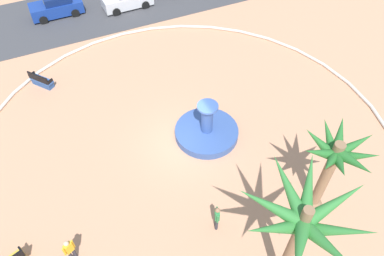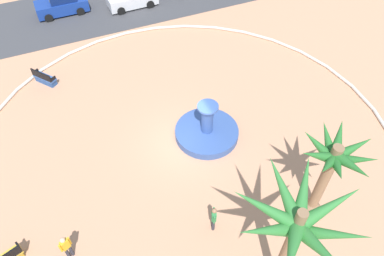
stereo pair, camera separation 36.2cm
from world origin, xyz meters
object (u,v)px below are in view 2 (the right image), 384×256
(person_cyclist_photo, at_px, (214,218))
(parked_car_leftmost, at_px, (62,4))
(palm_tree_near_fountain, at_px, (333,162))
(person_pedestrian_stroll, at_px, (66,247))
(fountain, at_px, (207,131))
(palm_tree_by_curb, at_px, (297,226))
(bench_north, at_px, (45,79))

(person_cyclist_photo, relative_size, parked_car_leftmost, 0.41)
(palm_tree_near_fountain, height_order, person_cyclist_photo, palm_tree_near_fountain)
(person_pedestrian_stroll, bearing_deg, palm_tree_near_fountain, -11.09)
(fountain, relative_size, parked_car_leftmost, 0.89)
(palm_tree_near_fountain, height_order, palm_tree_by_curb, palm_tree_by_curb)
(person_cyclist_photo, bearing_deg, fountain, 67.87)
(bench_north, relative_size, person_pedestrian_stroll, 0.96)
(person_cyclist_photo, height_order, person_pedestrian_stroll, person_pedestrian_stroll)
(palm_tree_near_fountain, bearing_deg, parked_car_leftmost, 108.77)
(person_cyclist_photo, relative_size, person_pedestrian_stroll, 0.99)
(bench_north, height_order, person_cyclist_photo, person_cyclist_photo)
(palm_tree_by_curb, relative_size, bench_north, 3.73)
(palm_tree_by_curb, bearing_deg, fountain, 84.24)
(fountain, height_order, person_pedestrian_stroll, fountain)
(palm_tree_by_curb, height_order, parked_car_leftmost, palm_tree_by_curb)
(fountain, relative_size, person_pedestrian_stroll, 2.18)
(palm_tree_near_fountain, bearing_deg, person_pedestrian_stroll, 168.91)
(person_cyclist_photo, bearing_deg, bench_north, 112.18)
(bench_north, xyz_separation_m, parked_car_leftmost, (2.66, 8.26, 0.43))
(person_pedestrian_stroll, bearing_deg, parked_car_leftmost, 80.58)
(palm_tree_by_curb, xyz_separation_m, bench_north, (-6.82, 16.69, -4.38))
(palm_tree_by_curb, xyz_separation_m, person_pedestrian_stroll, (-7.58, 4.38, -3.81))
(palm_tree_near_fountain, height_order, parked_car_leftmost, palm_tree_near_fountain)
(parked_car_leftmost, bearing_deg, palm_tree_by_curb, -80.52)
(bench_north, bearing_deg, person_pedestrian_stroll, -93.52)
(fountain, distance_m, palm_tree_near_fountain, 7.51)
(palm_tree_near_fountain, relative_size, person_pedestrian_stroll, 2.90)
(palm_tree_near_fountain, xyz_separation_m, person_cyclist_photo, (-4.86, 0.93, -2.68))
(fountain, relative_size, palm_tree_by_curb, 0.61)
(bench_north, bearing_deg, person_cyclist_photo, -67.82)
(palm_tree_by_curb, relative_size, parked_car_leftmost, 1.47)
(palm_tree_by_curb, bearing_deg, parked_car_leftmost, 99.48)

